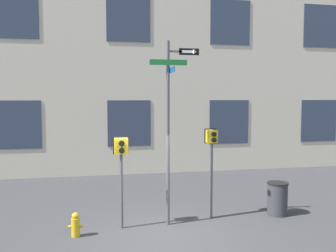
% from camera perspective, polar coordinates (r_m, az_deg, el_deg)
% --- Properties ---
extents(ground_plane, '(60.00, 60.00, 0.00)m').
position_cam_1_polar(ground_plane, '(9.93, -1.23, -16.45)').
color(ground_plane, '#38383A').
extents(building_facade, '(24.00, 0.63, 14.12)m').
position_cam_1_polar(building_facade, '(17.74, -6.15, 15.84)').
color(building_facade, beige).
rests_on(building_facade, ground_plane).
extents(street_sign_pole, '(1.37, 1.05, 5.05)m').
position_cam_1_polar(street_sign_pole, '(10.19, 0.35, 1.28)').
color(street_sign_pole, '#4C4C51').
rests_on(street_sign_pole, ground_plane).
extents(pedestrian_signal_left, '(0.41, 0.40, 2.48)m').
position_cam_1_polar(pedestrian_signal_left, '(10.07, -7.14, -4.53)').
color(pedestrian_signal_left, '#4C4C51').
rests_on(pedestrian_signal_left, ground_plane).
extents(pedestrian_signal_right, '(0.36, 0.40, 2.62)m').
position_cam_1_polar(pedestrian_signal_right, '(10.93, 6.68, -3.50)').
color(pedestrian_signal_right, '#4C4C51').
rests_on(pedestrian_signal_right, ground_plane).
extents(fire_hydrant, '(0.38, 0.22, 0.62)m').
position_cam_1_polar(fire_hydrant, '(10.09, -13.91, -14.43)').
color(fire_hydrant, gold).
rests_on(fire_hydrant, ground_plane).
extents(trash_bin, '(0.63, 0.63, 0.99)m').
position_cam_1_polar(trash_bin, '(11.90, 16.34, -10.57)').
color(trash_bin, '#333338').
rests_on(trash_bin, ground_plane).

